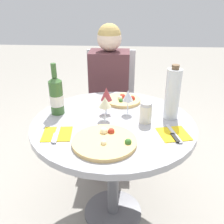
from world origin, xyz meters
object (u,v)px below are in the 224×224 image
at_px(seated_diner, 109,104).
at_px(tall_carafe, 173,94).
at_px(chair_behind_diner, 110,106).
at_px(wine_bottle, 56,96).
at_px(dining_table, 113,139).
at_px(pizza_large, 105,141).

relative_size(seated_diner, tall_carafe, 3.74).
xyz_separation_m(chair_behind_diner, tall_carafe, (0.41, -0.75, 0.43)).
bearing_deg(wine_bottle, seated_diner, 64.90).
bearing_deg(tall_carafe, dining_table, -168.21).
bearing_deg(pizza_large, wine_bottle, 134.93).
relative_size(seated_diner, pizza_large, 3.71).
bearing_deg(pizza_large, chair_behind_diner, 92.70).
xyz_separation_m(seated_diner, tall_carafe, (0.41, -0.59, 0.34)).
distance_m(chair_behind_diner, pizza_large, 1.09).
xyz_separation_m(pizza_large, wine_bottle, (-0.32, 0.32, 0.10)).
xyz_separation_m(seated_diner, pizza_large, (0.05, -0.90, 0.20)).
bearing_deg(wine_bottle, tall_carafe, -1.23).
distance_m(dining_table, wine_bottle, 0.43).
bearing_deg(seated_diner, dining_table, 96.57).
bearing_deg(chair_behind_diner, tall_carafe, 118.86).
distance_m(pizza_large, tall_carafe, 0.49).
bearing_deg(dining_table, chair_behind_diner, 95.32).
bearing_deg(tall_carafe, wine_bottle, 178.77).
relative_size(pizza_large, wine_bottle, 1.03).
distance_m(seated_diner, pizza_large, 0.92).
bearing_deg(chair_behind_diner, dining_table, 95.32).
relative_size(wine_bottle, tall_carafe, 0.98).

